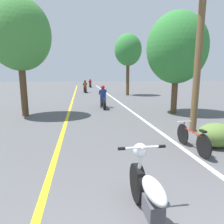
{
  "coord_description": "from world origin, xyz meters",
  "views": [
    {
      "loc": [
        -1.0,
        -1.1,
        2.09
      ],
      "look_at": [
        -0.03,
        5.12,
        0.9
      ],
      "focal_mm": 32.0,
      "sensor_mm": 36.0,
      "label": 1
    }
  ],
  "objects": [
    {
      "name": "roadside_tree_right_far",
      "position": [
        3.65,
        18.58,
        4.38
      ],
      "size": [
        2.65,
        2.39,
        5.96
      ],
      "color": "#513A23",
      "rests_on": "ground"
    },
    {
      "name": "motorcycle_foreground",
      "position": [
        -0.11,
        1.17,
        0.44
      ],
      "size": [
        0.74,
        2.08,
        1.04
      ],
      "color": "black",
      "rests_on": "ground"
    },
    {
      "name": "bicycle_parked",
      "position": [
        2.02,
        3.78,
        0.34
      ],
      "size": [
        0.44,
        1.69,
        0.73
      ],
      "color": "black",
      "rests_on": "ground"
    },
    {
      "name": "roadside_tree_right_near",
      "position": [
        3.99,
        9.02,
        3.41
      ],
      "size": [
        3.18,
        2.86,
        5.26
      ],
      "color": "#513A23",
      "rests_on": "ground"
    },
    {
      "name": "lane_stripe_center",
      "position": [
        -1.7,
        13.12,
        0.0
      ],
      "size": [
        0.14,
        48.0,
        0.01
      ],
      "primitive_type": "cube",
      "color": "yellow",
      "rests_on": "ground"
    },
    {
      "name": "motorcycle_rider_far",
      "position": [
        0.52,
        31.85,
        0.51
      ],
      "size": [
        0.5,
        2.06,
        1.35
      ],
      "color": "black",
      "rests_on": "ground"
    },
    {
      "name": "roadside_bush",
      "position": [
        2.85,
        3.96,
        0.35
      ],
      "size": [
        1.1,
        0.88,
        0.7
      ],
      "color": "#5B7A38",
      "rests_on": "ground"
    },
    {
      "name": "motorcycle_rider_mid",
      "position": [
        -0.51,
        22.4,
        0.53
      ],
      "size": [
        0.5,
        2.1,
        1.41
      ],
      "color": "black",
      "rests_on": "ground"
    },
    {
      "name": "lane_stripe_edge",
      "position": [
        1.84,
        13.12,
        0.0
      ],
      "size": [
        0.14,
        48.0,
        0.01
      ],
      "primitive_type": "cube",
      "color": "white",
      "rests_on": "ground"
    },
    {
      "name": "motorcycle_rider_lead",
      "position": [
        0.36,
        11.33,
        0.54
      ],
      "size": [
        0.5,
        2.1,
        1.42
      ],
      "color": "black",
      "rests_on": "ground"
    },
    {
      "name": "roadside_tree_left",
      "position": [
        -3.83,
        9.44,
        3.95
      ],
      "size": [
        2.99,
        2.69,
        5.69
      ],
      "color": "#513A23",
      "rests_on": "ground"
    },
    {
      "name": "utility_pole",
      "position": [
        3.1,
        5.56,
        2.97
      ],
      "size": [
        1.1,
        0.24,
        5.76
      ],
      "color": "brown",
      "rests_on": "ground"
    }
  ]
}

